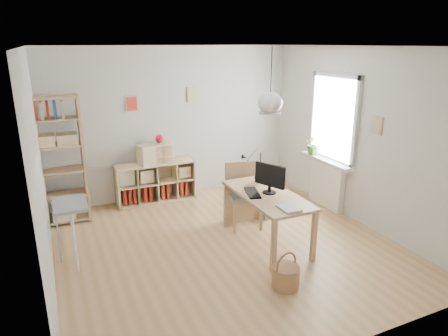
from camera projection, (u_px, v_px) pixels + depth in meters
name	position (u px, v px, depth m)	size (l,w,h in m)	color
ground	(226.00, 245.00, 5.64)	(4.50, 4.50, 0.00)	tan
room_shell	(270.00, 103.00, 5.13)	(4.50, 4.50, 4.50)	white
window_unit	(334.00, 118.00, 6.57)	(0.07, 1.16, 1.46)	white
radiator	(327.00, 184.00, 6.91)	(0.10, 0.80, 0.80)	white
windowsill	(326.00, 161.00, 6.76)	(0.22, 1.20, 0.06)	silver
desk	(267.00, 200.00, 5.53)	(0.70, 1.50, 0.75)	tan
cube_shelf	(154.00, 185.00, 7.18)	(1.40, 0.38, 0.72)	beige
tall_bookshelf	(56.00, 156.00, 6.08)	(0.80, 0.38, 2.00)	tan
side_table	(66.00, 217.00, 4.95)	(0.40, 0.55, 0.85)	#969699
chair	(243.00, 191.00, 6.14)	(0.56, 0.56, 0.99)	#969699
wicker_basket	(286.00, 276.00, 4.65)	(0.32, 0.32, 0.45)	#956843
storage_chest	(268.00, 203.00, 6.67)	(0.60, 0.66, 0.54)	silver
monitor	(270.00, 177.00, 5.46)	(0.22, 0.46, 0.42)	black
keyboard	(252.00, 193.00, 5.51)	(0.16, 0.43, 0.02)	black
task_lamp	(251.00, 162.00, 5.98)	(0.40, 0.15, 0.42)	black
yarn_ball	(259.00, 178.00, 5.92)	(0.15, 0.15, 0.15)	#530B17
paper_tray	(289.00, 208.00, 4.98)	(0.22, 0.28, 0.03)	silver
drawer_chest	(155.00, 153.00, 6.98)	(0.61, 0.28, 0.35)	beige
red_vase	(159.00, 139.00, 6.93)	(0.13, 0.13, 0.16)	#A20D22
potted_plant	(314.00, 144.00, 6.97)	(0.34, 0.29, 0.38)	#366526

